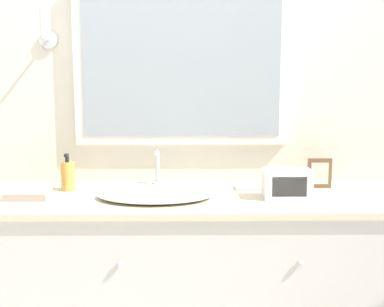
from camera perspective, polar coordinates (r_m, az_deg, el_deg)
name	(u,v)px	position (r m, az deg, el deg)	size (l,w,h in m)	color
wall_back	(205,102)	(2.75, 1.36, 5.49)	(8.00, 0.18, 2.55)	silver
vanity_counter	(207,284)	(2.63, 1.62, -13.76)	(2.16, 0.61, 0.87)	beige
sink_basin	(155,193)	(2.46, -3.94, -4.26)	(0.53, 0.40, 0.19)	silver
soap_bottle	(68,176)	(2.65, -13.12, -2.31)	(0.07, 0.07, 0.18)	gold
appliance_box	(287,184)	(2.47, 10.11, -3.22)	(0.22, 0.12, 0.13)	white
picture_frame	(319,173)	(2.70, 13.44, -2.06)	(0.12, 0.01, 0.15)	brown
hand_towel_near_sink	(28,195)	(2.55, -17.10, -4.23)	(0.19, 0.13, 0.04)	#B7A899
metal_tray	(250,188)	(2.64, 6.19, -3.64)	(0.15, 0.09, 0.01)	#ADADB2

